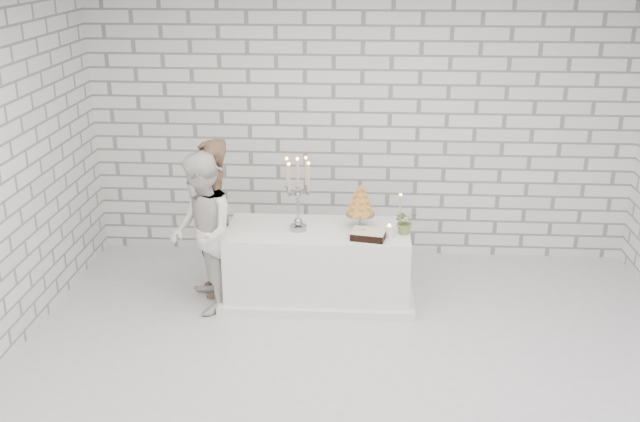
{
  "coord_description": "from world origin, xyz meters",
  "views": [
    {
      "loc": [
        0.03,
        -5.4,
        3.42
      ],
      "look_at": [
        -0.36,
        1.0,
        1.05
      ],
      "focal_mm": 41.14,
      "sensor_mm": 36.0,
      "label": 1
    }
  ],
  "objects": [
    {
      "name": "pillar_candle",
      "position": [
        0.29,
        1.12,
        0.81
      ],
      "size": [
        0.09,
        0.09,
        0.12
      ],
      "primitive_type": "cylinder",
      "rotation": [
        0.0,
        0.0,
        -0.19
      ],
      "color": "white",
      "rests_on": "cake_table"
    },
    {
      "name": "extra_taper",
      "position": [
        0.4,
        1.43,
        0.91
      ],
      "size": [
        0.07,
        0.07,
        0.32
      ],
      "primitive_type": "cylinder",
      "rotation": [
        0.0,
        0.0,
        0.26
      ],
      "color": "#C2AF92",
      "rests_on": "cake_table"
    },
    {
      "name": "wall_back",
      "position": [
        0.0,
        2.5,
        1.5
      ],
      "size": [
        6.0,
        0.01,
        3.0
      ],
      "primitive_type": "cube",
      "color": "white",
      "rests_on": "ground"
    },
    {
      "name": "candelabra",
      "position": [
        -0.59,
        1.26,
        1.12
      ],
      "size": [
        0.36,
        0.36,
        0.74
      ],
      "primitive_type": null,
      "rotation": [
        0.0,
        0.0,
        0.21
      ],
      "color": "#92929B",
      "rests_on": "cake_table"
    },
    {
      "name": "ceiling",
      "position": [
        0.0,
        0.0,
        3.0
      ],
      "size": [
        6.0,
        5.0,
        0.01
      ],
      "primitive_type": "cube",
      "color": "white",
      "rests_on": "ground"
    },
    {
      "name": "wall_front",
      "position": [
        0.0,
        -2.5,
        1.5
      ],
      "size": [
        6.0,
        0.01,
        3.0
      ],
      "primitive_type": "cube",
      "color": "white",
      "rests_on": "ground"
    },
    {
      "name": "flowers",
      "position": [
        0.45,
        1.24,
        0.87
      ],
      "size": [
        0.28,
        0.26,
        0.25
      ],
      "primitive_type": "imported",
      "rotation": [
        0.0,
        0.0,
        0.36
      ],
      "color": "olive",
      "rests_on": "cake_table"
    },
    {
      "name": "croquembouche",
      "position": [
        0.01,
        1.37,
        0.97
      ],
      "size": [
        0.31,
        0.31,
        0.45
      ],
      "primitive_type": null,
      "rotation": [
        0.0,
        0.0,
        0.08
      ],
      "color": "#B8732A",
      "rests_on": "cake_table"
    },
    {
      "name": "groom",
      "position": [
        -1.47,
        1.37,
        0.81
      ],
      "size": [
        0.57,
        0.69,
        1.62
      ],
      "primitive_type": "imported",
      "rotation": [
        0.0,
        0.0,
        -1.21
      ],
      "color": "#413023",
      "rests_on": "ground"
    },
    {
      "name": "bride",
      "position": [
        -1.5,
        1.01,
        0.79
      ],
      "size": [
        0.79,
        0.91,
        1.58
      ],
      "primitive_type": "imported",
      "rotation": [
        0.0,
        0.0,
        -1.28
      ],
      "color": "white",
      "rests_on": "ground"
    },
    {
      "name": "chocolate_cake",
      "position": [
        0.09,
        1.08,
        0.79
      ],
      "size": [
        0.35,
        0.28,
        0.08
      ],
      "primitive_type": "cube",
      "rotation": [
        0.0,
        0.0,
        -0.19
      ],
      "color": "black",
      "rests_on": "cake_table"
    },
    {
      "name": "ground",
      "position": [
        0.0,
        0.0,
        0.0
      ],
      "size": [
        6.0,
        5.0,
        0.01
      ],
      "primitive_type": "cube",
      "color": "silver",
      "rests_on": "ground"
    },
    {
      "name": "cake_table",
      "position": [
        -0.4,
        1.3,
        0.38
      ],
      "size": [
        1.8,
        0.8,
        0.75
      ],
      "primitive_type": "cube",
      "color": "white",
      "rests_on": "ground"
    }
  ]
}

